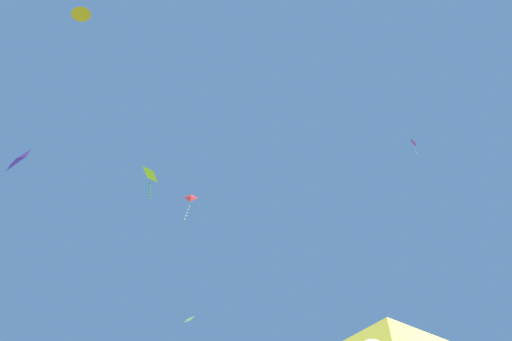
# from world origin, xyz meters

# --- Properties ---
(canopy_tent_yellow) EXTENTS (3.04, 3.04, 3.25)m
(canopy_tent_yellow) POSITION_xyz_m (0.40, 6.09, 2.76)
(canopy_tent_yellow) COLOR #9E9EA3
(canopy_tent_yellow) RESTS_ON ground
(kite_purple_diamond) EXTENTS (1.03, 0.89, 1.17)m
(kite_purple_diamond) POSITION_xyz_m (-14.91, 7.99, 11.24)
(kite_purple_diamond) COLOR purple
(kite_red_diamond) EXTENTS (1.02, 1.06, 2.31)m
(kite_red_diamond) POSITION_xyz_m (-12.39, 21.71, 15.13)
(kite_red_diamond) COLOR red
(kite_yellow_diamond) EXTENTS (1.51, 1.53, 2.83)m
(kite_yellow_diamond) POSITION_xyz_m (-16.86, 23.12, 18.48)
(kite_yellow_diamond) COLOR yellow
(kite_white_diamond) EXTENTS (0.83, 0.66, 0.47)m
(kite_white_diamond) POSITION_xyz_m (-15.29, 29.64, 7.80)
(kite_white_diamond) COLOR white
(kite_orange_delta) EXTENTS (1.42, 1.43, 0.47)m
(kite_orange_delta) POSITION_xyz_m (-14.23, 8.60, 21.34)
(kite_orange_delta) COLOR orange
(kite_magenta_delta) EXTENTS (0.55, 0.83, 1.65)m
(kite_magenta_delta) POSITION_xyz_m (5.44, 29.58, 22.13)
(kite_magenta_delta) COLOR #D6389E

